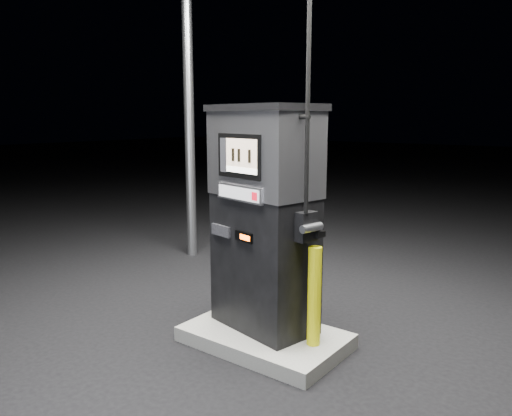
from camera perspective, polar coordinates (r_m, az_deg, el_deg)
The scene contains 5 objects.
ground at distance 5.30m, azimuth 1.00°, elevation -15.31°, with size 80.00×80.00×0.00m, color black.
pump_island at distance 5.26m, azimuth 1.00°, elevation -14.58°, with size 1.60×1.00×0.15m, color slate.
fuel_dispenser at distance 4.99m, azimuth 0.99°, elevation -0.98°, with size 1.30×0.89×4.70m.
bollard_left at distance 5.60m, azimuth -4.10°, elevation -7.63°, with size 0.11×0.11×0.83m, color yellow.
bollard_right at distance 4.80m, azimuth 6.67°, elevation -9.99°, with size 0.13×0.13×0.96m, color yellow.
Camera 1 is at (2.83, -3.85, 2.29)m, focal length 35.00 mm.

